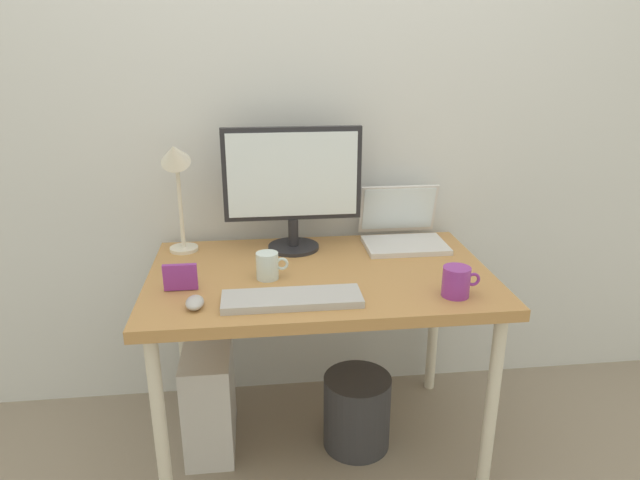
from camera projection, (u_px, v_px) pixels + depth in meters
ground_plane at (320, 441)px, 2.26m from camera, size 6.00×6.00×0.00m
back_wall at (307, 98)px, 2.24m from camera, size 4.40×0.04×2.60m
desk at (320, 289)px, 2.04m from camera, size 1.21×0.76×0.74m
monitor at (293, 182)px, 2.15m from camera, size 0.53×0.20×0.48m
laptop at (402, 229)px, 2.28m from camera, size 0.32×0.28×0.22m
desk_lamp at (176, 172)px, 2.08m from camera, size 0.11×0.16×0.45m
keyboard at (292, 299)px, 1.77m from camera, size 0.44×0.14×0.02m
mouse at (195, 303)px, 1.74m from camera, size 0.06×0.09×0.03m
coffee_mug at (457, 282)px, 1.81m from camera, size 0.12×0.09×0.10m
glass_cup at (268, 266)px, 1.94m from camera, size 0.11×0.08×0.09m
photo_frame at (180, 277)px, 1.85m from camera, size 0.11×0.02×0.09m
computer_tower at (210, 396)px, 2.19m from camera, size 0.18×0.36×0.42m
wastebasket at (357, 411)px, 2.20m from camera, size 0.26×0.26×0.30m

